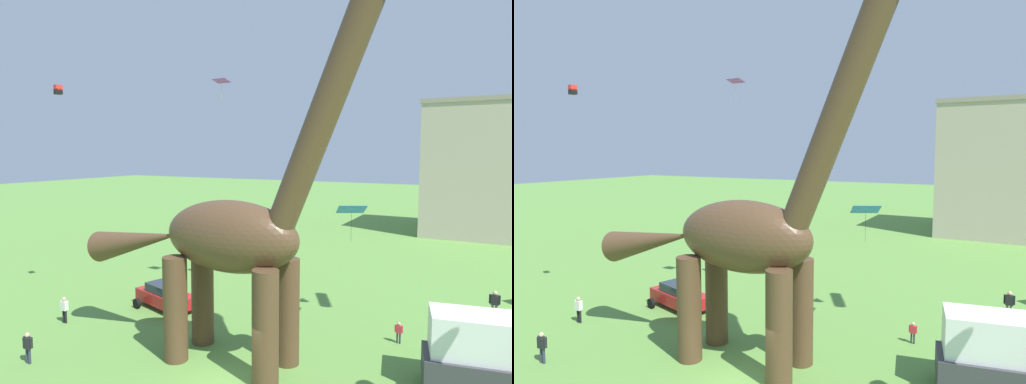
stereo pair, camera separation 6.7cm
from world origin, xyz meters
The scene contains 12 objects.
dinosaur_sculpture centered at (-1.21, 2.12, 5.84)m, with size 15.45×3.27×16.15m.
parked_sedan_left centered at (-8.29, 6.09, 0.81)m, with size 4.53×2.89×1.55m.
parked_box_truck centered at (9.55, 4.62, 1.65)m, with size 5.89×3.11×3.20m.
person_far_spectator centered at (5.29, 7.78, 0.66)m, with size 0.41×0.18×1.09m.
person_watching_child centered at (-11.78, 1.53, 0.91)m, with size 0.56×0.25×1.50m.
person_strolling_adult centered at (9.53, 13.91, 0.97)m, with size 0.60×0.27×1.61m.
person_vendor_side centered at (-9.14, -2.46, 0.88)m, with size 0.55×0.24×1.46m.
person_near_flyer centered at (-11.41, 13.61, 1.05)m, with size 0.65×0.29×1.74m.
kite_apex centered at (2.78, 7.69, 6.65)m, with size 1.74×1.55×1.94m.
kite_drifting centered at (-14.45, 3.76, 13.40)m, with size 0.48×0.48×0.57m.
kite_trailing centered at (-6.20, 9.31, 14.07)m, with size 1.06×0.81×1.26m.
background_building_block centered at (8.91, 42.69, 7.70)m, with size 14.29×11.62×15.38m.
Camera 1 is at (9.14, -14.40, 9.63)m, focal length 30.81 mm.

